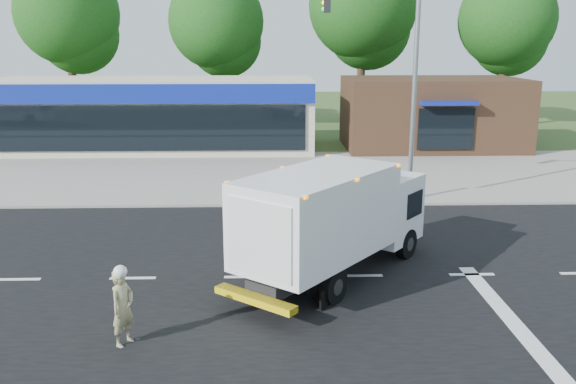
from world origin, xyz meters
The scene contains 11 objects.
ground centered at (0.00, 0.00, 0.00)m, with size 120.00×120.00×0.00m, color #385123.
road_asphalt centered at (0.00, 0.00, 0.00)m, with size 60.00×14.00×0.02m, color black.
sidewalk centered at (0.00, 8.20, 0.06)m, with size 60.00×2.40×0.12m, color gray.
parking_apron centered at (0.00, 14.00, 0.01)m, with size 60.00×9.00×0.02m, color gray.
lane_markings centered at (1.35, -1.35, 0.02)m, with size 55.20×7.00×0.01m.
ems_box_truck centered at (-0.73, -0.04, 1.71)m, with size 5.81×6.51×2.97m.
emergency_worker centered at (-5.38, -3.56, 0.85)m, with size 0.62×0.70×1.72m.
retail_strip_mall centered at (-9.00, 19.93, 2.01)m, with size 18.00×6.20×4.00m.
brown_storefront centered at (7.00, 19.98, 2.00)m, with size 10.00×6.70×4.00m.
traffic_signal_pole centered at (2.35, 7.60, 4.92)m, with size 3.51×0.25×8.00m.
background_trees centered at (-0.85, 28.16, 7.38)m, with size 36.77×7.39×12.10m.
Camera 1 is at (-2.35, -15.09, 6.08)m, focal length 38.00 mm.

